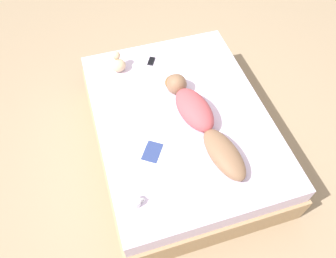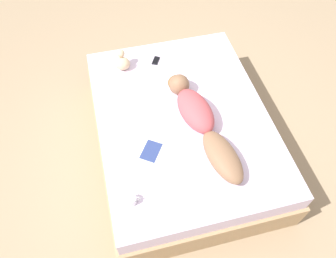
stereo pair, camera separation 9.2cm
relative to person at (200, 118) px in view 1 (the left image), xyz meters
name	(u,v)px [view 1 (the left image)]	position (x,y,z in m)	size (l,w,h in m)	color
ground_plane	(180,146)	(-0.12, 0.15, -0.66)	(12.00, 12.00, 0.00)	#9E8466
bed	(181,132)	(-0.12, 0.15, -0.38)	(1.69, 2.24, 0.56)	tan
person	(200,118)	(0.00, 0.00, 0.00)	(0.44, 1.32, 0.21)	brown
open_magazine	(141,149)	(-0.59, -0.11, -0.09)	(0.54, 0.50, 0.01)	white
coffee_mug	(136,202)	(-0.76, -0.61, -0.06)	(0.12, 0.09, 0.08)	white
cell_phone	(151,61)	(-0.21, 0.95, -0.09)	(0.12, 0.14, 0.01)	black
plush_toy	(118,64)	(-0.57, 0.94, -0.01)	(0.16, 0.17, 0.20)	#D1B289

